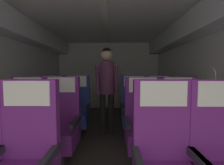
{
  "coord_description": "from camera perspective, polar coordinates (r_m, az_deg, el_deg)",
  "views": [
    {
      "loc": [
        0.15,
        0.38,
        1.18
      ],
      "look_at": [
        0.13,
        2.68,
        1.03
      ],
      "focal_mm": 24.99,
      "sensor_mm": 36.0,
      "label": 1
    }
  ],
  "objects": [
    {
      "name": "seat_b_left_aisle",
      "position": [
        2.22,
        -18.52,
        -14.98
      ],
      "size": [
        0.49,
        0.48,
        1.12
      ],
      "color": "#38383D",
      "rests_on": "ground"
    },
    {
      "name": "ground",
      "position": [
        2.66,
        -3.02,
        -22.82
      ],
      "size": [
        3.53,
        5.91,
        0.02
      ],
      "primitive_type": "cube",
      "color": "#3D3833"
    },
    {
      "name": "seat_b_left_window",
      "position": [
        2.4,
        -29.12,
        -13.81
      ],
      "size": [
        0.49,
        0.48,
        1.12
      ],
      "color": "#38383D",
      "rests_on": "ground"
    },
    {
      "name": "seat_c_left_aisle",
      "position": [
        2.98,
        -13.08,
        -10.03
      ],
      "size": [
        0.49,
        0.48,
        1.12
      ],
      "color": "#38383D",
      "rests_on": "ground"
    },
    {
      "name": "seat_b_right_window",
      "position": [
        2.14,
        11.48,
        -15.54
      ],
      "size": [
        0.49,
        0.48,
        1.12
      ],
      "color": "#38383D",
      "rests_on": "ground"
    },
    {
      "name": "seat_c_left_window",
      "position": [
        3.13,
        -21.49,
        -9.54
      ],
      "size": [
        0.49,
        0.48,
        1.12
      ],
      "color": "#38383D",
      "rests_on": "ground"
    },
    {
      "name": "fuselage_shell",
      "position": [
        2.67,
        -2.78,
        12.14
      ],
      "size": [
        3.41,
        5.56,
        2.2
      ],
      "color": "silver",
      "rests_on": "ground"
    },
    {
      "name": "seat_c_right_aisle",
      "position": [
        3.03,
        16.99,
        -9.88
      ],
      "size": [
        0.49,
        0.48,
        1.12
      ],
      "color": "#38383D",
      "rests_on": "ground"
    },
    {
      "name": "seat_a_left_aisle",
      "position": [
        1.5,
        -29.91,
        -24.76
      ],
      "size": [
        0.49,
        0.48,
        1.12
      ],
      "color": "#38383D",
      "rests_on": "ground"
    },
    {
      "name": "flight_attendant",
      "position": [
        2.94,
        -1.9,
        0.55
      ],
      "size": [
        0.43,
        0.28,
        1.64
      ],
      "rotation": [
        0.0,
        0.0,
        0.36
      ],
      "color": "black",
      "rests_on": "ground"
    },
    {
      "name": "seat_c_right_window",
      "position": [
        2.94,
        8.17,
        -10.15
      ],
      "size": [
        0.49,
        0.48,
        1.12
      ],
      "color": "#38383D",
      "rests_on": "ground"
    },
    {
      "name": "seat_b_right_aisle",
      "position": [
        2.25,
        23.55,
        -14.79
      ],
      "size": [
        0.49,
        0.48,
        1.12
      ],
      "color": "#38383D",
      "rests_on": "ground"
    }
  ]
}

